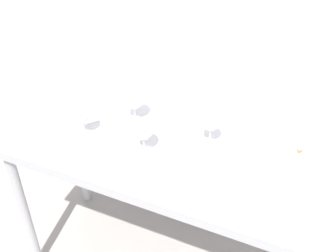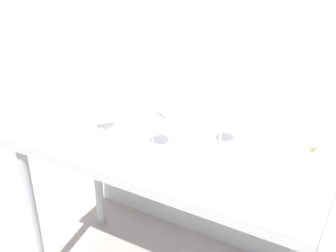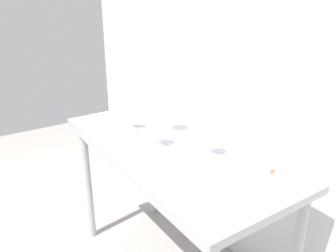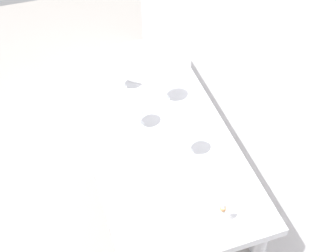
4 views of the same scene
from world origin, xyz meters
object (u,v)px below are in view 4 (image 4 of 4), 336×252
at_px(wine_glass_far_right, 187,136).
at_px(decanter_funnel, 222,215).
at_px(wine_glass_near_left, 119,70).
at_px(wine_glass_near_center, 136,108).
at_px(tasting_sheet_upper, 152,74).
at_px(wine_glass_far_left, 164,81).

relative_size(wine_glass_far_right, decanter_funnel, 1.20).
bearing_deg(wine_glass_near_left, wine_glass_near_center, 1.27).
relative_size(wine_glass_near_center, decanter_funnel, 1.18).
relative_size(wine_glass_far_right, tasting_sheet_upper, 0.74).
bearing_deg(decanter_funnel, wine_glass_far_left, 178.89).
bearing_deg(tasting_sheet_upper, wine_glass_near_left, -37.73).
bearing_deg(wine_glass_far_right, decanter_funnel, 0.74).
bearing_deg(tasting_sheet_upper, wine_glass_far_left, 37.91).
relative_size(wine_glass_near_left, decanter_funnel, 1.22).
distance_m(wine_glass_near_left, decanter_funnel, 0.93).
bearing_deg(tasting_sheet_upper, decanter_funnel, 37.61).
bearing_deg(tasting_sheet_upper, wine_glass_far_right, 36.46).
distance_m(wine_glass_far_left, decanter_funnel, 0.75).
relative_size(tasting_sheet_upper, decanter_funnel, 1.62).
distance_m(wine_glass_near_center, decanter_funnel, 0.64).
relative_size(wine_glass_far_left, wine_glass_near_left, 1.05).
bearing_deg(wine_glass_far_left, decanter_funnel, -1.11).
bearing_deg(decanter_funnel, tasting_sheet_upper, 178.97).
relative_size(wine_glass_near_left, tasting_sheet_upper, 0.76).
bearing_deg(wine_glass_near_center, wine_glass_near_left, -178.73).
xyz_separation_m(wine_glass_near_left, decanter_funnel, (0.91, 0.17, -0.07)).
height_order(wine_glass_near_left, decanter_funnel, wine_glass_near_left).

